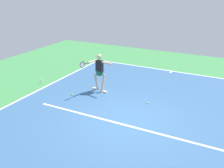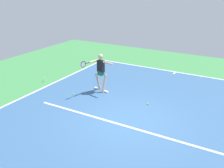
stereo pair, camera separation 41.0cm
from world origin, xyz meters
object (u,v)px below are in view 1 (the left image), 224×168
(tennis_ball_by_sideline, at_px, (148,103))
(water_bottle, at_px, (41,81))
(tennis_player, at_px, (99,70))
(tennis_ball_by_baseline, at_px, (72,95))

(tennis_ball_by_sideline, height_order, water_bottle, water_bottle)
(tennis_ball_by_sideline, xyz_separation_m, water_bottle, (5.69, 0.19, 0.08))
(water_bottle, bearing_deg, tennis_player, -172.38)
(tennis_player, distance_m, tennis_ball_by_sideline, 2.70)
(tennis_ball_by_sideline, bearing_deg, water_bottle, 1.86)
(tennis_player, bearing_deg, tennis_ball_by_baseline, 61.07)
(tennis_player, xyz_separation_m, tennis_ball_by_sideline, (-2.49, 0.24, -1.01))
(tennis_ball_by_baseline, distance_m, tennis_ball_by_sideline, 3.44)
(tennis_ball_by_baseline, height_order, tennis_ball_by_sideline, same)
(tennis_player, bearing_deg, water_bottle, 19.67)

